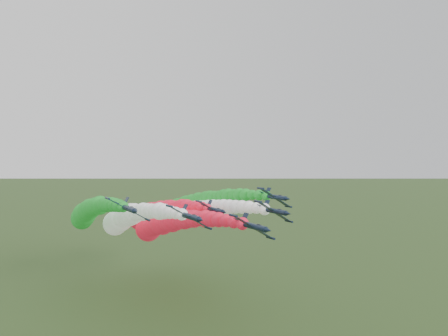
{
  "coord_description": "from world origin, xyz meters",
  "views": [
    {
      "loc": [
        -42.12,
        -86.92,
        51.02
      ],
      "look_at": [
        7.65,
        2.83,
        48.26
      ],
      "focal_mm": 35.0,
      "sensor_mm": 36.0,
      "label": 1
    }
  ],
  "objects_px": {
    "jet_inner_right": "(185,215)",
    "jet_trail": "(149,214)",
    "jet_outer_left": "(88,213)",
    "jet_outer_right": "(191,205)",
    "jet_inner_left": "(124,219)",
    "jet_lead": "(162,225)"
  },
  "relations": [
    {
      "from": "jet_lead",
      "to": "jet_trail",
      "type": "distance_m",
      "value": 30.75
    },
    {
      "from": "jet_outer_right",
      "to": "jet_inner_right",
      "type": "bearing_deg",
      "value": -123.63
    },
    {
      "from": "jet_outer_left",
      "to": "jet_inner_left",
      "type": "bearing_deg",
      "value": -39.82
    },
    {
      "from": "jet_outer_left",
      "to": "jet_trail",
      "type": "relative_size",
      "value": 0.99
    },
    {
      "from": "jet_outer_right",
      "to": "jet_trail",
      "type": "height_order",
      "value": "jet_outer_right"
    },
    {
      "from": "jet_trail",
      "to": "jet_inner_left",
      "type": "bearing_deg",
      "value": -129.17
    },
    {
      "from": "jet_inner_left",
      "to": "jet_outer_left",
      "type": "xyz_separation_m",
      "value": [
        -10.34,
        8.62,
        1.58
      ]
    },
    {
      "from": "jet_inner_left",
      "to": "jet_outer_left",
      "type": "relative_size",
      "value": 1.0
    },
    {
      "from": "jet_inner_right",
      "to": "jet_outer_right",
      "type": "distance_m",
      "value": 13.2
    },
    {
      "from": "jet_inner_right",
      "to": "jet_outer_left",
      "type": "relative_size",
      "value": 1.0
    },
    {
      "from": "jet_lead",
      "to": "jet_outer_right",
      "type": "xyz_separation_m",
      "value": [
        20.04,
        21.5,
        3.15
      ]
    },
    {
      "from": "jet_outer_right",
      "to": "jet_trail",
      "type": "xyz_separation_m",
      "value": [
        -13.96,
        8.64,
        -3.57
      ]
    },
    {
      "from": "jet_outer_left",
      "to": "jet_inner_right",
      "type": "bearing_deg",
      "value": -15.01
    },
    {
      "from": "jet_outer_left",
      "to": "jet_trail",
      "type": "xyz_separation_m",
      "value": [
        26.09,
        10.71,
        -3.28
      ]
    },
    {
      "from": "jet_inner_right",
      "to": "jet_inner_left",
      "type": "bearing_deg",
      "value": 179.54
    },
    {
      "from": "jet_outer_right",
      "to": "jet_lead",
      "type": "bearing_deg",
      "value": -132.98
    },
    {
      "from": "jet_lead",
      "to": "jet_outer_left",
      "type": "bearing_deg",
      "value": 135.84
    },
    {
      "from": "jet_lead",
      "to": "jet_outer_right",
      "type": "distance_m",
      "value": 29.56
    },
    {
      "from": "jet_inner_right",
      "to": "jet_trail",
      "type": "distance_m",
      "value": 20.7
    },
    {
      "from": "jet_outer_left",
      "to": "jet_outer_right",
      "type": "xyz_separation_m",
      "value": [
        40.05,
        2.07,
        0.29
      ]
    },
    {
      "from": "jet_inner_right",
      "to": "jet_lead",
      "type": "bearing_deg",
      "value": -140.3
    },
    {
      "from": "jet_outer_right",
      "to": "jet_trail",
      "type": "bearing_deg",
      "value": 148.24
    }
  ]
}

